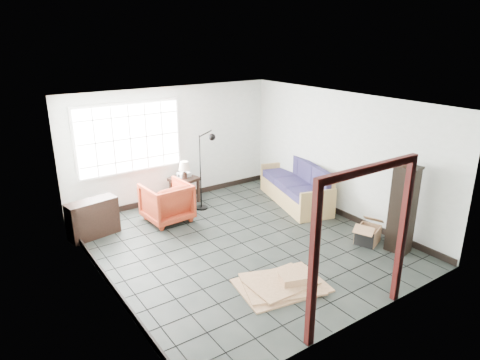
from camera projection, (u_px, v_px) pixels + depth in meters
ground at (242, 243)px, 7.93m from camera, size 5.50×5.50×0.00m
room_shell at (241, 156)px, 7.41m from camera, size 5.02×5.52×2.61m
window_panel at (129, 138)px, 8.98m from camera, size 2.32×0.08×1.52m
doorway_trim at (364, 227)px, 5.38m from camera, size 1.80×0.08×2.20m
futon_sofa at (298, 188)px, 9.74m from camera, size 1.37×2.31×0.96m
armchair at (167, 200)px, 8.76m from camera, size 0.92×0.87×0.90m
side_table at (184, 182)px, 9.68m from camera, size 0.67×0.67×0.60m
table_lamp at (184, 167)px, 9.50m from camera, size 0.33×0.33×0.40m
projector at (184, 175)px, 9.71m from camera, size 0.29×0.24×0.10m
floor_lamp at (206, 168)px, 9.18m from camera, size 0.47×0.46×1.78m
console_shelf at (93, 218)px, 8.11m from camera, size 0.98×0.51×0.72m
tall_shelf at (403, 209)px, 7.42m from camera, size 0.41×0.49×1.58m
pot at (404, 163)px, 7.13m from camera, size 0.21×0.21×0.12m
open_box at (368, 235)px, 7.92m from camera, size 0.82×0.60×0.42m
cardboard_pile at (283, 283)px, 6.57m from camera, size 1.47×1.22×0.19m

